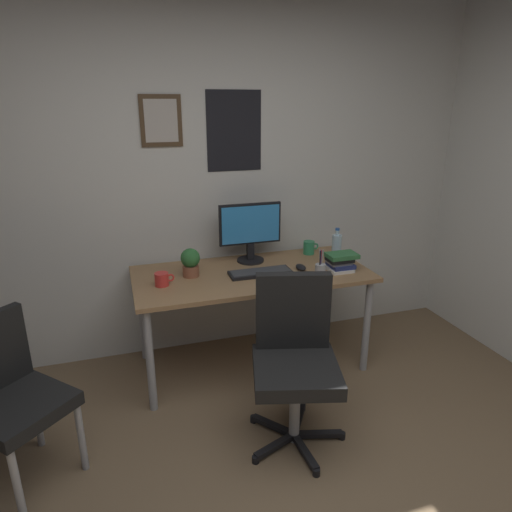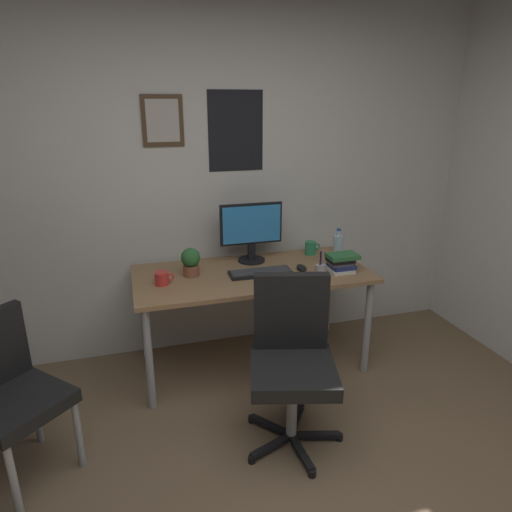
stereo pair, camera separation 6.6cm
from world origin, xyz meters
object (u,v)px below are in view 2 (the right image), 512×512
Objects in this scene: side_chair at (7,389)px; keyboard at (261,273)px; office_chair at (292,353)px; book_stack_left at (341,262)px; water_bottle at (338,248)px; coffee_mug_near at (311,248)px; computer_mouse at (301,268)px; potted_plant at (191,261)px; monitor at (251,230)px; coffee_mug_far at (162,278)px; pen_cup at (320,271)px.

side_chair is 2.03× the size of keyboard.
office_chair is 0.89m from book_stack_left.
water_bottle reaches higher than coffee_mug_near.
side_chair reaches higher than computer_mouse.
computer_mouse is 0.37m from coffee_mug_near.
potted_plant reaches higher than side_chair.
coffee_mug_near is at bearing 119.53° from water_bottle.
coffee_mug_near is at bearing 2.89° from monitor.
computer_mouse is at bearing 0.04° from coffee_mug_far.
coffee_mug_far is (-1.28, -0.09, -0.06)m from water_bottle.
monitor reaches higher than potted_plant.
monitor is at bearing 20.09° from potted_plant.
coffee_mug_near is 1.20m from coffee_mug_far.
office_chair is 0.75m from keyboard.
potted_plant is (-0.47, -0.17, -0.13)m from monitor.
side_chair is at bearing -155.51° from coffee_mug_near.
computer_mouse is 0.96m from coffee_mug_far.
water_bottle is 1.29× the size of potted_plant.
potted_plant is (-0.96, -0.20, 0.05)m from coffee_mug_near.
pen_cup is at bearing -52.97° from monitor.
keyboard is at bearing 170.00° from book_stack_left.
pen_cup is at bearing 53.50° from office_chair.
side_chair is 7.95× the size of computer_mouse.
monitor is 3.61× the size of coffee_mug_far.
pen_cup is (1.03, -0.18, 0.01)m from coffee_mug_far.
water_bottle is 0.20m from book_stack_left.
side_chair is 2.24m from water_bottle.
computer_mouse is at bearing 109.39° from pen_cup.
monitor reaches higher than pen_cup.
keyboard is 2.15× the size of pen_cup.
office_chair is 7.66× the size of coffee_mug_near.
office_chair is at bearing -92.69° from monitor.
coffee_mug_near is (0.53, 1.02, 0.25)m from office_chair.
pen_cup is at bearing -133.30° from water_bottle.
monitor reaches higher than office_chair.
water_bottle reaches higher than book_stack_left.
monitor is at bearing 135.30° from computer_mouse.
coffee_mug_near is 0.41m from book_stack_left.
office_chair is 1.18m from coffee_mug_near.
coffee_mug_far is at bearing 170.10° from pen_cup.
side_chair is 4.49× the size of potted_plant.
keyboard is 1.70× the size of water_bottle.
monitor is 3.71× the size of coffee_mug_near.
potted_plant is (-0.76, 0.11, 0.09)m from computer_mouse.
potted_plant is 0.94× the size of book_stack_left.
water_bottle is at bearing 71.09° from book_stack_left.
water_bottle reaches higher than potted_plant.
computer_mouse is at bearing 159.12° from book_stack_left.
pen_cup is (1.85, 0.42, 0.28)m from side_chair.
side_chair reaches higher than coffee_mug_far.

